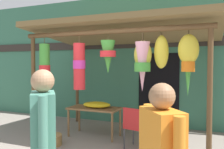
{
  "coord_description": "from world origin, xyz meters",
  "views": [
    {
      "loc": [
        1.9,
        -4.17,
        1.69
      ],
      "look_at": [
        -0.3,
        1.19,
        1.45
      ],
      "focal_mm": 38.22,
      "sensor_mm": 36.0,
      "label": 1
    }
  ],
  "objects_px": {
    "wicker_basket_by_table": "(50,140)",
    "flower_heap_on_table": "(97,105)",
    "display_table": "(94,111)",
    "customer_foreground": "(43,139)",
    "folding_chair": "(135,125)"
  },
  "relations": [
    {
      "from": "folding_chair",
      "to": "flower_heap_on_table",
      "type": "bearing_deg",
      "value": 154.07
    },
    {
      "from": "flower_heap_on_table",
      "to": "wicker_basket_by_table",
      "type": "height_order",
      "value": "flower_heap_on_table"
    },
    {
      "from": "display_table",
      "to": "folding_chair",
      "type": "xyz_separation_m",
      "value": [
        1.14,
        -0.5,
        -0.1
      ]
    },
    {
      "from": "folding_chair",
      "to": "customer_foreground",
      "type": "bearing_deg",
      "value": -92.78
    },
    {
      "from": "wicker_basket_by_table",
      "to": "folding_chair",
      "type": "bearing_deg",
      "value": 13.56
    },
    {
      "from": "wicker_basket_by_table",
      "to": "customer_foreground",
      "type": "distance_m",
      "value": 2.86
    },
    {
      "from": "display_table",
      "to": "wicker_basket_by_table",
      "type": "bearing_deg",
      "value": -122.32
    },
    {
      "from": "display_table",
      "to": "wicker_basket_by_table",
      "type": "distance_m",
      "value": 1.19
    },
    {
      "from": "folding_chair",
      "to": "wicker_basket_by_table",
      "type": "distance_m",
      "value": 1.81
    },
    {
      "from": "flower_heap_on_table",
      "to": "wicker_basket_by_table",
      "type": "relative_size",
      "value": 1.4
    },
    {
      "from": "flower_heap_on_table",
      "to": "customer_foreground",
      "type": "bearing_deg",
      "value": -73.16
    },
    {
      "from": "folding_chair",
      "to": "customer_foreground",
      "type": "height_order",
      "value": "customer_foreground"
    },
    {
      "from": "display_table",
      "to": "customer_foreground",
      "type": "xyz_separation_m",
      "value": [
        1.01,
        -3.13,
        0.37
      ]
    },
    {
      "from": "wicker_basket_by_table",
      "to": "flower_heap_on_table",
      "type": "bearing_deg",
      "value": 55.9
    },
    {
      "from": "display_table",
      "to": "customer_foreground",
      "type": "relative_size",
      "value": 0.74
    }
  ]
}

